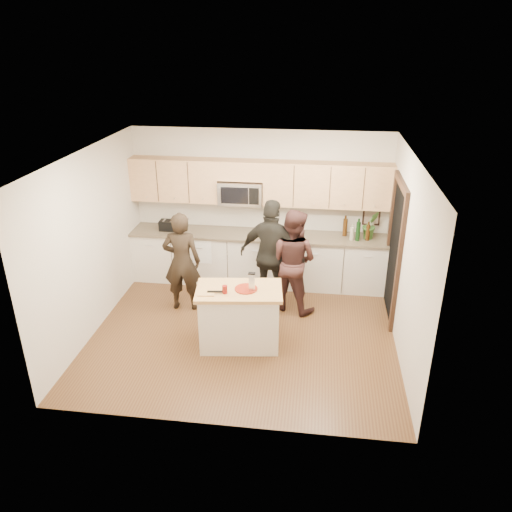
# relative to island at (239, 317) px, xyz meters

# --- Properties ---
(floor) EXTENTS (4.50, 4.50, 0.00)m
(floor) POSITION_rel_island_xyz_m (0.01, 0.32, -0.45)
(floor) COLOR #55371D
(floor) RESTS_ON ground
(room_shell) EXTENTS (4.52, 4.02, 2.71)m
(room_shell) POSITION_rel_island_xyz_m (0.01, 0.32, 1.28)
(room_shell) COLOR #BEB3A2
(room_shell) RESTS_ON ground
(back_cabinetry) EXTENTS (4.50, 0.66, 0.94)m
(back_cabinetry) POSITION_rel_island_xyz_m (0.01, 2.01, 0.02)
(back_cabinetry) COLOR beige
(back_cabinetry) RESTS_ON ground
(upper_cabinetry) EXTENTS (4.50, 0.33, 0.75)m
(upper_cabinetry) POSITION_rel_island_xyz_m (0.05, 2.16, 1.39)
(upper_cabinetry) COLOR tan
(upper_cabinetry) RESTS_ON ground
(microwave) EXTENTS (0.76, 0.41, 0.40)m
(microwave) POSITION_rel_island_xyz_m (-0.30, 2.12, 1.20)
(microwave) COLOR silver
(microwave) RESTS_ON ground
(doorway) EXTENTS (0.06, 1.25, 2.20)m
(doorway) POSITION_rel_island_xyz_m (2.24, 1.22, 0.70)
(doorway) COLOR black
(doorway) RESTS_ON ground
(framed_picture) EXTENTS (0.30, 0.03, 0.38)m
(framed_picture) POSITION_rel_island_xyz_m (1.96, 2.31, 0.83)
(framed_picture) COLOR black
(framed_picture) RESTS_ON ground
(dish_towel) EXTENTS (0.34, 0.60, 0.48)m
(dish_towel) POSITION_rel_island_xyz_m (-0.94, 1.82, 0.35)
(dish_towel) COLOR white
(dish_towel) RESTS_ON ground
(island) EXTENTS (1.28, 0.84, 0.90)m
(island) POSITION_rel_island_xyz_m (0.00, 0.00, 0.00)
(island) COLOR beige
(island) RESTS_ON ground
(red_plate) EXTENTS (0.32, 0.32, 0.02)m
(red_plate) POSITION_rel_island_xyz_m (0.10, 0.01, 0.45)
(red_plate) COLOR maroon
(red_plate) RESTS_ON island
(box_grater) EXTENTS (0.10, 0.06, 0.26)m
(box_grater) POSITION_rel_island_xyz_m (0.19, -0.03, 0.60)
(box_grater) COLOR silver
(box_grater) RESTS_ON red_plate
(drink_glass) EXTENTS (0.07, 0.07, 0.11)m
(drink_glass) POSITION_rel_island_xyz_m (-0.17, -0.14, 0.50)
(drink_glass) COLOR maroon
(drink_glass) RESTS_ON island
(cutting_board) EXTENTS (0.25, 0.20, 0.02)m
(cutting_board) POSITION_rel_island_xyz_m (-0.42, -0.19, 0.45)
(cutting_board) COLOR tan
(cutting_board) RESTS_ON island
(tongs) EXTENTS (0.24, 0.06, 0.02)m
(tongs) POSITION_rel_island_xyz_m (-0.29, -0.16, 0.47)
(tongs) COLOR black
(tongs) RESTS_ON cutting_board
(knife) EXTENTS (0.22, 0.05, 0.01)m
(knife) POSITION_rel_island_xyz_m (-0.29, -0.15, 0.46)
(knife) COLOR silver
(knife) RESTS_ON cutting_board
(toaster) EXTENTS (0.31, 0.20, 0.18)m
(toaster) POSITION_rel_island_xyz_m (-1.60, 1.99, 0.58)
(toaster) COLOR black
(toaster) RESTS_ON back_cabinetry
(bottle_cluster) EXTENTS (0.53, 0.29, 0.39)m
(bottle_cluster) POSITION_rel_island_xyz_m (1.74, 2.02, 0.66)
(bottle_cluster) COLOR #361E09
(bottle_cluster) RESTS_ON back_cabinetry
(orchid) EXTENTS (0.33, 0.30, 0.49)m
(orchid) POSITION_rel_island_xyz_m (1.93, 2.04, 0.73)
(orchid) COLOR #386729
(orchid) RESTS_ON back_cabinetry
(woman_left) EXTENTS (0.63, 0.45, 1.66)m
(woman_left) POSITION_rel_island_xyz_m (-1.07, 0.93, 0.37)
(woman_left) COLOR black
(woman_left) RESTS_ON ground
(woman_center) EXTENTS (1.02, 0.93, 1.71)m
(woman_center) POSITION_rel_island_xyz_m (0.67, 1.15, 0.40)
(woman_center) COLOR #331B19
(woman_center) RESTS_ON ground
(woman_right) EXTENTS (1.15, 0.69, 1.84)m
(woman_right) POSITION_rel_island_xyz_m (0.35, 1.15, 0.47)
(woman_right) COLOR black
(woman_right) RESTS_ON ground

